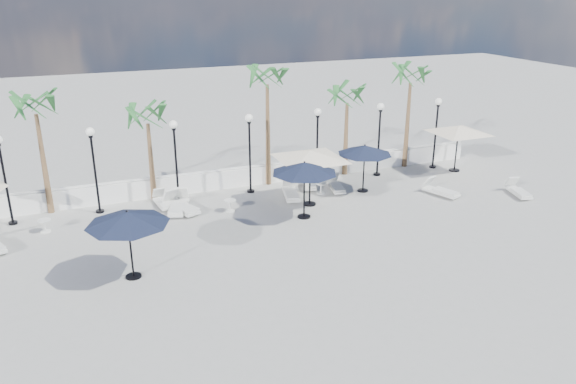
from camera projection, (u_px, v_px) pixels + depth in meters
name	position (u px, v px, depth m)	size (l,w,h in m)	color
ground	(303.00, 247.00, 21.55)	(100.00, 100.00, 0.00)	gray
balustrade	(244.00, 177.00, 27.92)	(26.00, 0.30, 1.01)	white
lamppost_0	(3.00, 168.00, 22.72)	(0.36, 0.36, 3.84)	black
lamppost_1	(93.00, 158.00, 23.93)	(0.36, 0.36, 3.84)	black
lamppost_2	(175.00, 150.00, 25.14)	(0.36, 0.36, 3.84)	black
lamppost_3	(250.00, 142.00, 26.35)	(0.36, 0.36, 3.84)	black
lamppost_4	(317.00, 135.00, 27.56)	(0.36, 0.36, 3.84)	black
lamppost_5	(379.00, 129.00, 28.76)	(0.36, 0.36, 3.84)	black
lamppost_6	(437.00, 123.00, 29.97)	(0.36, 0.36, 3.84)	black
palm_0	(36.00, 111.00, 23.23)	(2.60, 2.60, 5.50)	brown
palm_1	(147.00, 120.00, 25.05)	(2.60, 2.60, 4.70)	brown
palm_2	(267.00, 82.00, 26.55)	(2.60, 2.60, 6.10)	brown
palm_3	(347.00, 100.00, 28.44)	(2.60, 2.60, 4.90)	brown
palm_4	(411.00, 80.00, 29.44)	(2.60, 2.60, 5.70)	brown
lounger_1	(181.00, 206.00, 24.79)	(1.42, 2.19, 0.78)	silver
lounger_2	(179.00, 205.00, 24.86)	(1.33, 2.19, 0.78)	silver
lounger_3	(163.00, 202.00, 25.42)	(0.73, 1.71, 0.62)	silver
lounger_4	(336.00, 186.00, 27.39)	(0.90, 1.80, 0.65)	silver
lounger_5	(291.00, 193.00, 26.43)	(1.07, 2.02, 0.72)	silver
lounger_6	(309.00, 182.00, 27.91)	(1.20, 1.97, 0.70)	silver
lounger_7	(518.00, 191.00, 26.73)	(1.00, 1.84, 0.66)	silver
lounger_8	(441.00, 190.00, 26.76)	(1.18, 1.93, 0.69)	silver
side_table_0	(45.00, 225.00, 22.72)	(0.54, 0.54, 0.53)	silver
side_table_1	(230.00, 205.00, 24.80)	(0.54, 0.54, 0.53)	silver
side_table_2	(321.00, 187.00, 26.95)	(0.53, 0.53, 0.52)	silver
parasol_navy_left	(127.00, 218.00, 18.55)	(2.81, 2.81, 2.48)	black
parasol_navy_mid	(304.00, 168.00, 23.50)	(2.83, 2.83, 2.54)	black
parasol_navy_right	(365.00, 150.00, 26.63)	(2.63, 2.63, 2.36)	black
parasol_cream_sq_a	(310.00, 151.00, 24.77)	(5.65, 5.65, 2.77)	black
parasol_cream_sq_b	(459.00, 126.00, 29.46)	(5.34, 5.34, 2.68)	black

